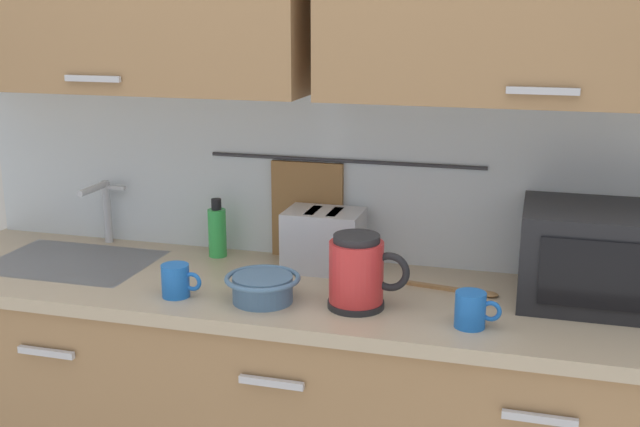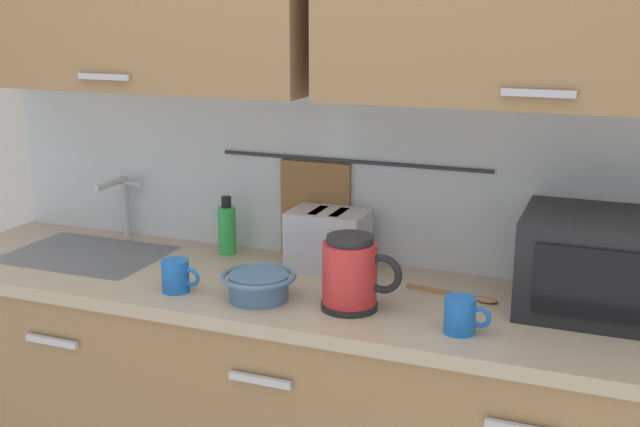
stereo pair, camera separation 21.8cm
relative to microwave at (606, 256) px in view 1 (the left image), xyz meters
The scene contains 11 objects.
counter_unit 1.03m from the microwave, behind, with size 2.53×0.64×0.90m.
back_wall_assembly 0.98m from the microwave, behind, with size 3.70×0.41×2.50m.
sink_faucet 1.64m from the microwave, behind, with size 0.09×0.17×0.22m.
microwave is the anchor object (origin of this frame).
electric_kettle 0.69m from the microwave, 160.99° to the right, with size 0.23×0.16×0.21m.
dish_soap_bottle 1.21m from the microwave, behind, with size 0.06×0.06×0.20m.
mug_near_sink 1.21m from the microwave, 166.33° to the right, with size 0.12×0.08×0.09m.
mixing_bowl 0.96m from the microwave, 164.51° to the right, with size 0.21×0.21×0.08m.
toaster 0.83m from the microwave, behind, with size 0.26×0.17×0.19m.
mug_by_kettle 0.45m from the microwave, 140.40° to the right, with size 0.12×0.08×0.09m.
wooden_spoon 0.41m from the microwave, behind, with size 0.28×0.07×0.01m.
Camera 1 is at (0.64, -1.80, 1.70)m, focal length 44.05 mm.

